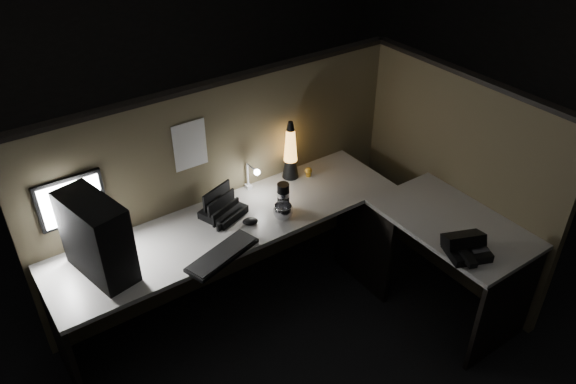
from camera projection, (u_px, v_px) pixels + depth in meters
floor at (305, 351)px, 3.59m from camera, size 6.00×6.00×0.00m
room_shell at (311, 125)px, 2.68m from camera, size 6.00×6.00×6.00m
partition_back at (225, 188)px, 3.80m from camera, size 2.66×0.06×1.50m
partition_right at (453, 181)px, 3.87m from camera, size 0.06×1.66×1.50m
desk at (306, 250)px, 3.52m from camera, size 2.60×1.60×0.73m
pc_tower at (96, 237)px, 3.01m from camera, size 0.29×0.48×0.47m
monitor at (73, 206)px, 3.15m from camera, size 0.38×0.16×0.48m
keyboard at (222, 255)px, 3.23m from camera, size 0.49×0.28×0.02m
mouse at (250, 221)px, 3.49m from camera, size 0.12×0.10×0.04m
clip_lamp at (252, 177)px, 3.72m from camera, size 0.04×0.16×0.21m
organizer at (222, 209)px, 3.56m from camera, size 0.31×0.29×0.19m
lava_lamp at (290, 155)px, 3.86m from camera, size 0.12×0.12×0.43m
travel_mug at (283, 196)px, 3.59m from camera, size 0.08×0.08×0.19m
steel_mug at (283, 212)px, 3.52m from camera, size 0.14×0.14×0.10m
figurine at (308, 171)px, 3.94m from camera, size 0.05×0.05×0.05m
pinned_paper at (190, 145)px, 3.43m from camera, size 0.22×0.00×0.31m
desk_phone at (466, 247)px, 3.23m from camera, size 0.29×0.28×0.14m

